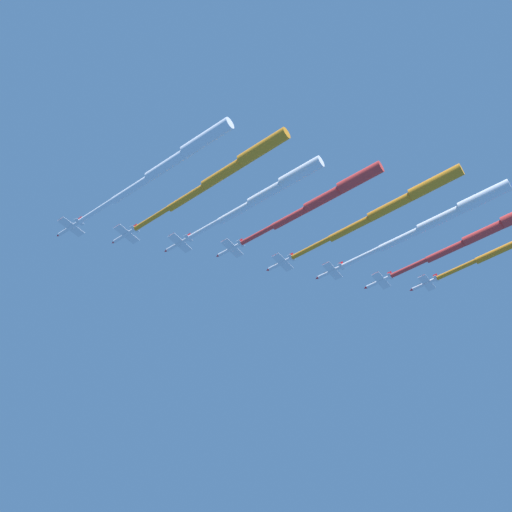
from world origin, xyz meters
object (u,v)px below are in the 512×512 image
object	(u,v)px
jet_lead	(170,163)
jet_port_inner	(226,172)
jet_starboard_mid	(394,205)
jet_port_mid	(325,197)
jet_starboard_inner	(268,192)
jet_starboard_outer	(486,231)
jet_port_outer	(443,217)

from	to	relation	value
jet_lead	jet_port_inner	xyz separation A→B (m)	(-15.42, 1.37, 1.08)
jet_starboard_mid	jet_port_mid	bearing A→B (deg)	-16.35
jet_starboard_inner	jet_port_mid	xyz separation A→B (m)	(-16.63, 2.29, 1.73)
jet_port_inner	jet_port_mid	size ratio (longest dim) A/B	1.12
jet_starboard_inner	jet_port_inner	bearing A→B (deg)	12.83
jet_starboard_inner	jet_starboard_mid	distance (m)	36.21
jet_port_inner	jet_starboard_outer	world-z (taller)	jet_port_inner
jet_port_inner	jet_starboard_inner	distance (m)	13.73
jet_port_inner	jet_starboard_inner	size ratio (longest dim) A/B	1.15
jet_lead	jet_starboard_outer	bearing A→B (deg)	176.22
jet_port_outer	jet_starboard_outer	bearing A→B (deg)	-179.08
jet_starboard_inner	jet_starboard_mid	world-z (taller)	jet_starboard_inner
jet_port_outer	jet_port_inner	bearing A→B (deg)	-4.50
jet_port_mid	jet_port_outer	size ratio (longest dim) A/B	0.92
jet_lead	jet_starboard_outer	distance (m)	94.28
jet_port_outer	jet_starboard_outer	xyz separation A→B (m)	(-14.33, -0.23, -0.64)
jet_port_mid	jet_port_outer	world-z (taller)	jet_port_mid
jet_lead	jet_port_inner	world-z (taller)	jet_port_inner
jet_starboard_mid	jet_port_outer	world-z (taller)	jet_port_outer
jet_starboard_mid	jet_port_outer	xyz separation A→B (m)	(-15.58, 0.33, 0.03)
jet_starboard_outer	jet_starboard_inner	bearing A→B (deg)	-6.89
jet_port_inner	jet_starboard_inner	world-z (taller)	jet_starboard_inner
jet_port_inner	jet_starboard_mid	world-z (taller)	jet_port_inner
jet_starboard_inner	jet_starboard_outer	bearing A→B (deg)	173.11
jet_starboard_outer	jet_starboard_mid	bearing A→B (deg)	-0.19
jet_port_mid	jet_starboard_outer	bearing A→B (deg)	173.44
jet_lead	jet_starboard_mid	distance (m)	64.45
jet_starboard_inner	jet_port_outer	bearing A→B (deg)	170.95
jet_port_inner	jet_port_mid	world-z (taller)	jet_port_mid
jet_starboard_mid	jet_lead	bearing A→B (deg)	-5.44
jet_starboard_inner	jet_starboard_mid	xyz separation A→B (m)	(-35.36, 7.79, -0.75)
jet_port_inner	jet_starboard_inner	xyz separation A→B (m)	(-13.39, -3.05, 0.15)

